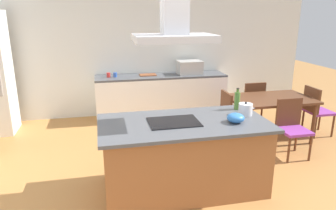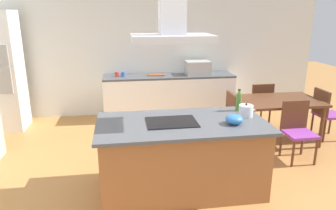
# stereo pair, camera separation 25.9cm
# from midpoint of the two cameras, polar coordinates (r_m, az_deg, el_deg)

# --- Properties ---
(ground) EXTENTS (16.00, 16.00, 0.00)m
(ground) POSITION_cam_midpoint_polar(r_m,az_deg,el_deg) (5.50, -2.71, -6.74)
(ground) COLOR #AD753D
(wall_back) EXTENTS (7.20, 0.10, 2.70)m
(wall_back) POSITION_cam_midpoint_polar(r_m,az_deg,el_deg) (6.84, -5.39, 9.57)
(wall_back) COLOR silver
(wall_back) RESTS_ON ground
(kitchen_island) EXTENTS (2.05, 1.06, 0.90)m
(kitchen_island) POSITION_cam_midpoint_polar(r_m,az_deg,el_deg) (3.98, 0.94, -9.12)
(kitchen_island) COLOR #995B33
(kitchen_island) RESTS_ON ground
(cooktop) EXTENTS (0.60, 0.44, 0.01)m
(cooktop) POSITION_cam_midpoint_polar(r_m,az_deg,el_deg) (3.78, -0.90, -3.10)
(cooktop) COLOR black
(cooktop) RESTS_ON kitchen_island
(tea_kettle) EXTENTS (0.23, 0.18, 0.18)m
(tea_kettle) POSITION_cam_midpoint_polar(r_m,az_deg,el_deg) (4.11, 12.09, -0.79)
(tea_kettle) COLOR silver
(tea_kettle) RESTS_ON kitchen_island
(olive_oil_bottle) EXTENTS (0.08, 0.08, 0.29)m
(olive_oil_bottle) POSITION_cam_midpoint_polar(r_m,az_deg,el_deg) (4.32, 10.72, 0.82)
(olive_oil_bottle) COLOR #47722D
(olive_oil_bottle) RESTS_ON kitchen_island
(mixing_bowl) EXTENTS (0.21, 0.21, 0.12)m
(mixing_bowl) POSITION_cam_midpoint_polar(r_m,az_deg,el_deg) (3.82, 10.24, -2.32)
(mixing_bowl) COLOR #2D6BB7
(mixing_bowl) RESTS_ON kitchen_island
(back_counter) EXTENTS (2.71, 0.62, 0.90)m
(back_counter) POSITION_cam_midpoint_polar(r_m,az_deg,el_deg) (6.69, -2.33, 1.62)
(back_counter) COLOR white
(back_counter) RESTS_ON ground
(countertop_microwave) EXTENTS (0.50, 0.38, 0.28)m
(countertop_microwave) POSITION_cam_midpoint_polar(r_m,az_deg,el_deg) (6.69, 2.79, 6.79)
(countertop_microwave) COLOR #B2AFAA
(countertop_microwave) RESTS_ON back_counter
(coffee_mug_red) EXTENTS (0.08, 0.08, 0.09)m
(coffee_mug_red) POSITION_cam_midpoint_polar(r_m,az_deg,el_deg) (6.51, -11.83, 5.32)
(coffee_mug_red) COLOR red
(coffee_mug_red) RESTS_ON back_counter
(coffee_mug_blue) EXTENTS (0.08, 0.08, 0.09)m
(coffee_mug_blue) POSITION_cam_midpoint_polar(r_m,az_deg,el_deg) (6.50, -10.66, 5.38)
(coffee_mug_blue) COLOR #2D56B2
(coffee_mug_blue) RESTS_ON back_counter
(cutting_board) EXTENTS (0.34, 0.24, 0.02)m
(cutting_board) POSITION_cam_midpoint_polar(r_m,az_deg,el_deg) (6.59, -4.79, 5.45)
(cutting_board) COLOR brown
(cutting_board) RESTS_ON back_counter
(dining_table) EXTENTS (1.40, 0.90, 0.75)m
(dining_table) POSITION_cam_midpoint_polar(r_m,az_deg,el_deg) (5.68, 16.75, 0.43)
(dining_table) COLOR #59331E
(dining_table) RESTS_ON ground
(chair_facing_island) EXTENTS (0.42, 0.42, 0.89)m
(chair_facing_island) POSITION_cam_midpoint_polar(r_m,az_deg,el_deg) (5.18, 20.11, -3.26)
(chair_facing_island) COLOR purple
(chair_facing_island) RESTS_ON ground
(chair_facing_back_wall) EXTENTS (0.42, 0.42, 0.89)m
(chair_facing_back_wall) POSITION_cam_midpoint_polar(r_m,az_deg,el_deg) (6.28, 13.74, 0.70)
(chair_facing_back_wall) COLOR purple
(chair_facing_back_wall) RESTS_ON ground
(chair_at_left_end) EXTENTS (0.42, 0.42, 0.89)m
(chair_at_left_end) POSITION_cam_midpoint_polar(r_m,az_deg,el_deg) (5.35, 7.98, -1.77)
(chair_at_left_end) COLOR purple
(chair_at_left_end) RESTS_ON ground
(chair_at_right_end) EXTENTS (0.42, 0.42, 0.89)m
(chair_at_right_end) POSITION_cam_midpoint_polar(r_m,az_deg,el_deg) (6.21, 24.05, -0.49)
(chair_at_right_end) COLOR purple
(chair_at_right_end) RESTS_ON ground
(range_hood) EXTENTS (0.90, 0.55, 0.78)m
(range_hood) POSITION_cam_midpoint_polar(r_m,az_deg,el_deg) (3.56, -0.99, 15.36)
(range_hood) COLOR #ADADB2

